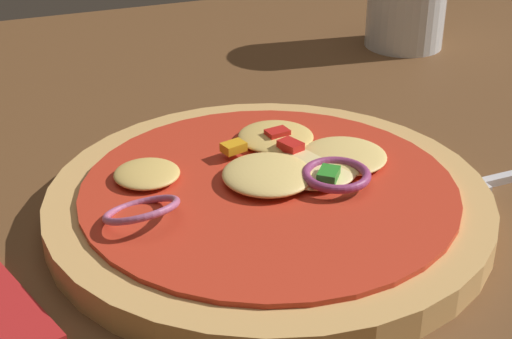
% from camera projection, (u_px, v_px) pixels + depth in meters
% --- Properties ---
extents(dining_table, '(1.24, 0.91, 0.03)m').
position_uv_depth(dining_table, '(271.00, 259.00, 0.43)').
color(dining_table, brown).
rests_on(dining_table, ground).
extents(pizza, '(0.25, 0.25, 0.03)m').
position_uv_depth(pizza, '(269.00, 199.00, 0.43)').
color(pizza, tan).
rests_on(pizza, dining_table).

